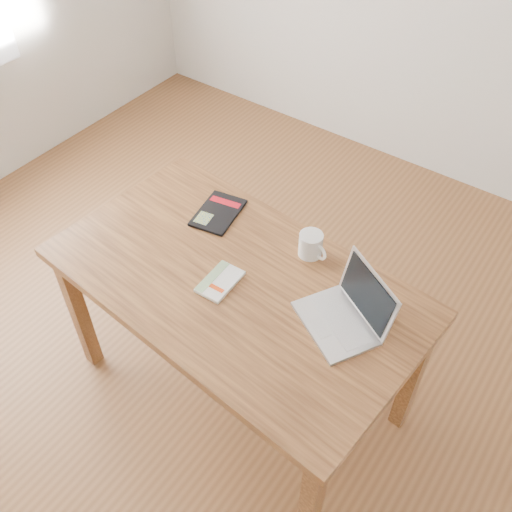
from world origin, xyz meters
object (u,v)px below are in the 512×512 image
Objects in this scene: coffee_mug at (311,245)px; desk at (236,295)px; laptop at (347,313)px; black_guidebook at (218,213)px; white_guidebook at (220,282)px.

desk is at bearing -102.90° from coffee_mug.
laptop is 2.79× the size of coffee_mug.
coffee_mug is at bearing -7.69° from black_guidebook.
black_guidebook is at bearing 127.05° from white_guidebook.
black_guidebook reaches higher than desk.
black_guidebook is (-0.28, 0.24, 0.10)m from desk.
desk is at bearing -141.00° from laptop.
white_guidebook is 0.37m from coffee_mug.
white_guidebook is at bearing -61.37° from black_guidebook.
coffee_mug is (0.19, 0.32, 0.04)m from white_guidebook.
black_guidebook is at bearing 143.49° from desk.
black_guidebook is 2.00× the size of coffee_mug.
desk is 0.34m from coffee_mug.
desk is 0.11m from white_guidebook.
black_guidebook is at bearing -159.64° from coffee_mug.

